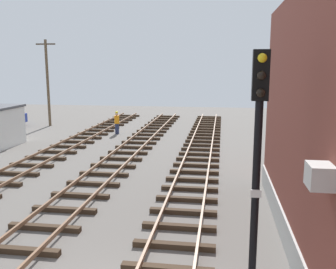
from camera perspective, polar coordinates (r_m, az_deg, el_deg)
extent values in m
cube|color=#38281C|center=(10.43, -0.09, -20.06)|extent=(2.50, 0.24, 0.18)
cube|color=#38281C|center=(11.59, 0.92, -16.76)|extent=(2.50, 0.24, 0.18)
cube|color=#38281C|center=(12.77, 1.72, -14.06)|extent=(2.50, 0.24, 0.18)
cube|color=#38281C|center=(13.99, 2.36, -11.83)|extent=(2.50, 0.24, 0.18)
cube|color=#38281C|center=(15.22, 2.90, -9.95)|extent=(2.50, 0.24, 0.18)
cube|color=#38281C|center=(16.47, 3.34, -8.36)|extent=(2.50, 0.24, 0.18)
cube|color=#38281C|center=(17.73, 3.73, -6.99)|extent=(2.50, 0.24, 0.18)
cube|color=#38281C|center=(18.99, 4.06, -5.80)|extent=(2.50, 0.24, 0.18)
cube|color=#38281C|center=(20.27, 4.34, -4.76)|extent=(2.50, 0.24, 0.18)
cube|color=#38281C|center=(21.55, 4.59, -3.84)|extent=(2.50, 0.24, 0.18)
cube|color=#38281C|center=(22.84, 4.82, -3.03)|extent=(2.50, 0.24, 0.18)
cube|color=#38281C|center=(24.13, 5.02, -2.30)|extent=(2.50, 0.24, 0.18)
cube|color=#38281C|center=(25.43, 5.20, -1.65)|extent=(2.50, 0.24, 0.18)
cube|color=#38281C|center=(26.73, 5.36, -1.06)|extent=(2.50, 0.24, 0.18)
cube|color=#38281C|center=(28.03, 5.50, -0.53)|extent=(2.50, 0.24, 0.18)
cube|color=#38281C|center=(29.33, 5.64, -0.04)|extent=(2.50, 0.24, 0.18)
cube|color=#38281C|center=(30.64, 5.76, 0.40)|extent=(2.50, 0.24, 0.18)
cube|color=#38281C|center=(31.95, 5.87, 0.81)|extent=(2.50, 0.24, 0.18)
cube|color=#38281C|center=(33.26, 5.97, 1.19)|extent=(2.50, 0.24, 0.18)
cube|color=#38281C|center=(34.57, 6.07, 1.54)|extent=(2.50, 0.24, 0.18)
cube|color=#38281C|center=(35.88, 6.16, 1.86)|extent=(2.50, 0.24, 0.18)
cube|color=#38281C|center=(37.19, 6.24, 2.16)|extent=(2.50, 0.24, 0.18)
cube|color=#38281C|center=(38.51, 6.32, 2.44)|extent=(2.50, 0.24, 0.18)
cube|color=#38281C|center=(39.82, 6.39, 2.70)|extent=(2.50, 0.24, 0.18)
cube|color=#38281C|center=(12.13, -21.95, -16.25)|extent=(2.50, 0.24, 0.18)
cube|color=#38281C|center=(13.38, -18.48, -13.45)|extent=(2.50, 0.24, 0.18)
cube|color=#38281C|center=(14.69, -15.67, -11.10)|extent=(2.50, 0.24, 0.18)
cube|color=#38281C|center=(16.05, -13.37, -9.13)|extent=(2.50, 0.24, 0.18)
cube|color=#38281C|center=(17.45, -11.45, -7.46)|extent=(2.50, 0.24, 0.18)
cube|color=#38281C|center=(18.88, -9.83, -6.03)|extent=(2.50, 0.24, 0.18)
cube|color=#38281C|center=(20.33, -8.45, -4.80)|extent=(2.50, 0.24, 0.18)
cube|color=#38281C|center=(21.80, -7.25, -3.73)|extent=(2.50, 0.24, 0.18)
cube|color=#38281C|center=(23.28, -6.21, -2.80)|extent=(2.50, 0.24, 0.18)
cube|color=#38281C|center=(24.78, -5.30, -1.97)|extent=(2.50, 0.24, 0.18)
cube|color=#38281C|center=(26.28, -4.49, -1.25)|extent=(2.50, 0.24, 0.18)
cube|color=#38281C|center=(27.80, -3.77, -0.60)|extent=(2.50, 0.24, 0.18)
cube|color=#38281C|center=(29.32, -3.12, -0.01)|extent=(2.50, 0.24, 0.18)
cube|color=#38281C|center=(30.84, -2.54, 0.51)|extent=(2.50, 0.24, 0.18)
cube|color=#38281C|center=(32.38, -2.01, 0.99)|extent=(2.50, 0.24, 0.18)
cube|color=#38281C|center=(33.91, -1.53, 1.42)|extent=(2.50, 0.24, 0.18)
cube|color=#38281C|center=(35.45, -1.10, 1.82)|extent=(2.50, 0.24, 0.18)
cube|color=#38281C|center=(37.00, -0.69, 2.18)|extent=(2.50, 0.24, 0.18)
cube|color=#38281C|center=(38.54, -0.32, 2.51)|extent=(2.50, 0.24, 0.18)
cube|color=#38281C|center=(40.09, 0.02, 2.82)|extent=(2.50, 0.24, 0.18)
cube|color=#38281C|center=(20.21, -22.45, -5.58)|extent=(2.50, 0.24, 0.18)
cube|color=#38281C|center=(21.56, -20.27, -4.46)|extent=(2.50, 0.24, 0.18)
cube|color=#38281C|center=(22.95, -18.35, -3.47)|extent=(2.50, 0.24, 0.18)
cube|color=#38281C|center=(24.37, -16.65, -2.58)|extent=(2.50, 0.24, 0.18)
cube|color=#38281C|center=(25.81, -15.15, -1.80)|extent=(2.50, 0.24, 0.18)
cube|color=#38281C|center=(27.27, -13.81, -1.09)|extent=(2.50, 0.24, 0.18)
cube|color=#38281C|center=(28.74, -12.60, -0.46)|extent=(2.50, 0.24, 0.18)
cube|color=#38281C|center=(30.23, -11.51, 0.11)|extent=(2.50, 0.24, 0.18)
cube|color=#38281C|center=(31.74, -10.53, 0.63)|extent=(2.50, 0.24, 0.18)
cube|color=#38281C|center=(33.25, -9.63, 1.10)|extent=(2.50, 0.24, 0.18)
cube|color=#38281C|center=(34.78, -8.82, 1.53)|extent=(2.50, 0.24, 0.18)
cube|color=#38281C|center=(36.31, -8.07, 1.92)|extent=(2.50, 0.24, 0.18)
cube|color=#38281C|center=(37.85, -7.38, 2.28)|extent=(2.50, 0.24, 0.18)
cube|color=#38281C|center=(39.40, -6.74, 2.61)|extent=(2.50, 0.24, 0.18)
cube|color=#38281C|center=(40.95, -6.16, 2.92)|extent=(2.50, 0.24, 0.18)
cylinder|color=black|center=(8.89, 13.27, -9.99)|extent=(0.18, 0.18, 4.65)
cube|color=black|center=(8.35, 14.10, 8.84)|extent=(0.36, 0.24, 1.10)
sphere|color=yellow|center=(8.17, 14.34, 11.37)|extent=(0.20, 0.20, 0.20)
sphere|color=black|center=(8.17, 14.22, 8.80)|extent=(0.20, 0.20, 0.20)
sphere|color=black|center=(8.19, 14.11, 6.24)|extent=(0.20, 0.20, 0.20)
cube|color=white|center=(8.68, 13.41, -8.87)|extent=(0.24, 0.03, 0.18)
cube|color=#B2B2AD|center=(10.61, 19.05, -17.90)|extent=(0.08, 15.97, 0.90)
cube|color=silver|center=(7.29, 22.37, -5.94)|extent=(0.44, 0.60, 0.44)
cube|color=#23389E|center=(37.31, -24.33, 2.30)|extent=(4.20, 1.80, 0.80)
cube|color=#1E232D|center=(37.22, -24.42, 3.39)|extent=(2.31, 1.66, 0.64)
cylinder|color=black|center=(37.44, -21.87, 1.88)|extent=(0.64, 0.24, 0.64)
cylinder|color=black|center=(35.91, -23.30, 1.45)|extent=(0.64, 0.24, 0.64)
cylinder|color=brown|center=(35.59, -18.04, 7.49)|extent=(0.24, 0.24, 7.77)
cube|color=#4C3D2D|center=(35.62, -18.36, 13.09)|extent=(1.80, 0.12, 0.12)
cylinder|color=#262D4C|center=(30.31, -7.86, 0.89)|extent=(0.32, 0.32, 0.85)
cylinder|color=orange|center=(30.19, -7.90, 2.29)|extent=(0.40, 0.40, 0.65)
sphere|color=tan|center=(30.14, -7.92, 3.13)|extent=(0.24, 0.24, 0.24)
sphere|color=yellow|center=(30.12, -7.92, 3.40)|extent=(0.22, 0.22, 0.22)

